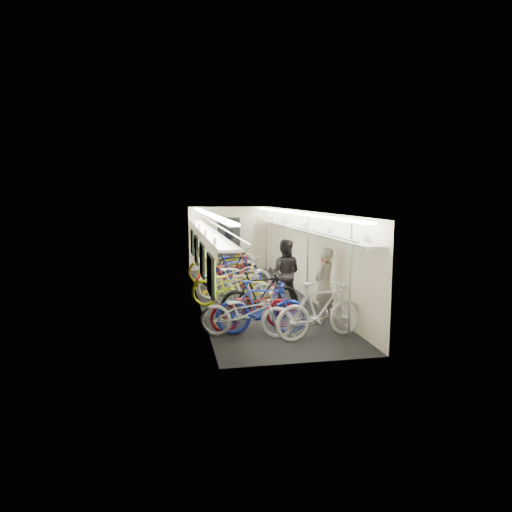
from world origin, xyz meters
name	(u,v)px	position (x,y,z in m)	size (l,w,h in m)	color
train_car_shell	(236,237)	(-0.36, 0.71, 1.66)	(10.00, 10.00, 10.00)	black
bicycle_0	(246,313)	(-0.77, -3.39, 0.50)	(0.66, 1.89, 0.99)	silver
bicycle_1	(261,308)	(-0.44, -3.29, 0.56)	(0.53, 1.87, 1.13)	#1B2BA4
bicycle_2	(253,307)	(-0.56, -2.93, 0.48)	(0.64, 1.84, 0.97)	maroon
bicycle_3	(261,295)	(-0.24, -2.23, 0.58)	(0.54, 1.92, 1.16)	black
bicycle_4	(231,286)	(-0.72, -0.81, 0.54)	(0.72, 2.06, 1.08)	yellow
bicycle_5	(244,288)	(-0.41, -0.94, 0.50)	(0.47, 1.65, 0.99)	silver
bicycle_6	(235,277)	(-0.47, 0.22, 0.58)	(0.77, 2.20, 1.16)	#B3B2B7
bicycle_7	(234,273)	(-0.35, 1.16, 0.52)	(0.49, 1.75, 1.05)	#19289A
bicycle_8	(228,273)	(-0.56, 1.03, 0.54)	(0.72, 2.07, 1.09)	#9D2211
bicycle_9	(231,269)	(-0.38, 1.62, 0.57)	(0.53, 1.88, 1.13)	black
bicycle_10	(221,266)	(-0.61, 2.39, 0.56)	(0.74, 2.14, 1.12)	gold
bicycle_11	(320,310)	(0.64, -3.80, 0.58)	(0.55, 1.93, 1.16)	silver
bicycle_12	(230,264)	(-0.24, 2.86, 0.54)	(0.72, 2.07, 1.09)	#5D5B60
passenger_near	(324,285)	(1.14, -2.58, 0.84)	(0.61, 0.40, 1.67)	gray
passenger_mid	(285,273)	(0.62, -1.06, 0.86)	(0.84, 0.65, 1.73)	black
backpack	(327,260)	(1.49, -1.81, 1.28)	(0.26, 0.14, 0.38)	red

